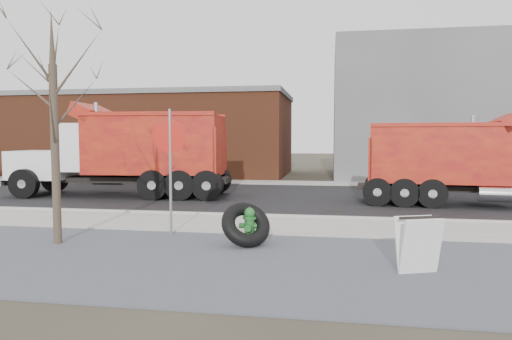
% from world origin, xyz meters
% --- Properties ---
extents(ground, '(120.00, 120.00, 0.00)m').
position_xyz_m(ground, '(0.00, 0.00, 0.00)').
color(ground, '#383328').
rests_on(ground, ground).
extents(gravel_verge, '(60.00, 5.00, 0.03)m').
position_xyz_m(gravel_verge, '(0.00, -3.50, 0.01)').
color(gravel_verge, slate).
rests_on(gravel_verge, ground).
extents(sidewalk, '(60.00, 2.50, 0.06)m').
position_xyz_m(sidewalk, '(0.00, 0.25, 0.03)').
color(sidewalk, '#9E9B93').
rests_on(sidewalk, ground).
extents(curb, '(60.00, 0.15, 0.11)m').
position_xyz_m(curb, '(0.00, 1.55, 0.06)').
color(curb, '#9E9B93').
rests_on(curb, ground).
extents(road, '(60.00, 9.40, 0.02)m').
position_xyz_m(road, '(0.00, 6.30, 0.01)').
color(road, black).
rests_on(road, ground).
extents(far_sidewalk, '(60.00, 2.00, 0.06)m').
position_xyz_m(far_sidewalk, '(0.00, 12.00, 0.03)').
color(far_sidewalk, '#9E9B93').
rests_on(far_sidewalk, ground).
extents(building_grey, '(12.00, 10.00, 8.00)m').
position_xyz_m(building_grey, '(9.00, 18.00, 4.00)').
color(building_grey, slate).
rests_on(building_grey, ground).
extents(building_brick, '(20.20, 8.20, 5.30)m').
position_xyz_m(building_brick, '(-10.00, 17.00, 2.65)').
color(building_brick, brown).
rests_on(building_brick, ground).
extents(bare_tree, '(3.20, 3.20, 5.20)m').
position_xyz_m(bare_tree, '(-3.20, -2.60, 3.30)').
color(bare_tree, '#382D23').
rests_on(bare_tree, ground).
extents(fire_hydrant, '(0.47, 0.46, 0.85)m').
position_xyz_m(fire_hydrant, '(1.07, -1.96, 0.39)').
color(fire_hydrant, '#2D7732').
rests_on(fire_hydrant, ground).
extents(truck_tire, '(1.43, 1.38, 1.04)m').
position_xyz_m(truck_tire, '(1.01, -2.10, 0.49)').
color(truck_tire, black).
rests_on(truck_tire, ground).
extents(stop_sign, '(0.83, 0.19, 3.08)m').
position_xyz_m(stop_sign, '(-0.98, -1.35, 2.08)').
color(stop_sign, gray).
rests_on(stop_sign, ground).
extents(sandwich_board, '(0.83, 0.68, 1.00)m').
position_xyz_m(sandwich_board, '(4.37, -3.67, 0.53)').
color(sandwich_board, white).
rests_on(sandwich_board, ground).
extents(dump_truck_red_a, '(7.97, 2.83, 3.19)m').
position_xyz_m(dump_truck_red_a, '(7.46, 5.08, 1.63)').
color(dump_truck_red_a, black).
rests_on(dump_truck_red_a, ground).
extents(dump_truck_red_b, '(8.96, 3.13, 3.73)m').
position_xyz_m(dump_truck_red_b, '(-5.32, 5.62, 1.90)').
color(dump_truck_red_b, black).
rests_on(dump_truck_red_b, ground).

